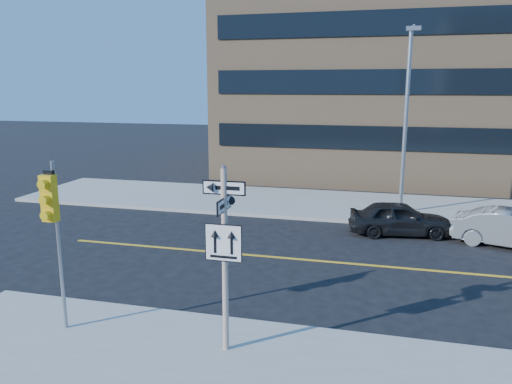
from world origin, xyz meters
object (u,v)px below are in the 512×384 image
(sign_pole, at_px, (225,249))
(parked_car_a, at_px, (400,218))
(streetlight_a, at_px, (407,110))
(traffic_signal, at_px, (52,212))

(sign_pole, relative_size, parked_car_a, 1.04)
(sign_pole, xyz_separation_m, parked_car_a, (3.88, 10.35, -1.77))
(sign_pole, distance_m, parked_car_a, 11.20)
(streetlight_a, bearing_deg, parked_car_a, -92.41)
(sign_pole, height_order, traffic_signal, sign_pole)
(sign_pole, xyz_separation_m, traffic_signal, (-4.00, -0.15, 0.59))
(traffic_signal, distance_m, parked_car_a, 13.34)
(sign_pole, bearing_deg, parked_car_a, 69.47)
(parked_car_a, bearing_deg, traffic_signal, 134.39)
(sign_pole, distance_m, streetlight_a, 14.05)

